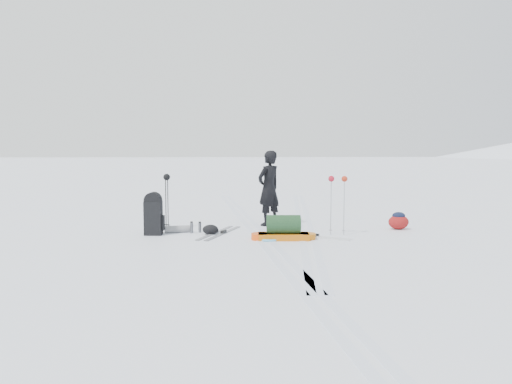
# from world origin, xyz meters

# --- Properties ---
(ground) EXTENTS (200.00, 200.00, 0.00)m
(ground) POSITION_xyz_m (0.00, 0.00, 0.00)
(ground) COLOR silver
(ground) RESTS_ON ground
(ski_tracks) EXTENTS (3.38, 17.97, 0.01)m
(ski_tracks) POSITION_xyz_m (0.61, 0.88, 0.00)
(ski_tracks) COLOR silver
(ski_tracks) RESTS_ON ground
(skier) EXTENTS (0.82, 0.79, 1.88)m
(skier) POSITION_xyz_m (0.36, 1.14, 0.94)
(skier) COLOR black
(skier) RESTS_ON ground
(pulk_sled) EXTENTS (1.40, 0.51, 0.53)m
(pulk_sled) POSITION_xyz_m (0.47, -0.84, 0.20)
(pulk_sled) COLOR #C4600B
(pulk_sled) RESTS_ON ground
(expedition_rucksack) EXTENTS (1.03, 0.56, 0.96)m
(expedition_rucksack) POSITION_xyz_m (-2.29, -0.02, 0.45)
(expedition_rucksack) COLOR black
(expedition_rucksack) RESTS_ON ground
(ski_poles_black) EXTENTS (0.16, 0.17, 1.33)m
(ski_poles_black) POSITION_xyz_m (-2.14, 0.79, 1.09)
(ski_poles_black) COLOR black
(ski_poles_black) RESTS_ON ground
(ski_poles_silver) EXTENTS (0.41, 0.21, 1.33)m
(ski_poles_silver) POSITION_xyz_m (1.76, -0.34, 1.11)
(ski_poles_silver) COLOR #ADB0B4
(ski_poles_silver) RESTS_ON ground
(touring_skis_grey) EXTENTS (1.04, 1.96, 0.07)m
(touring_skis_grey) POSITION_xyz_m (-0.88, 0.04, 0.02)
(touring_skis_grey) COLOR gray
(touring_skis_grey) RESTS_ON ground
(touring_skis_white) EXTENTS (1.55, 1.14, 0.06)m
(touring_skis_white) POSITION_xyz_m (1.17, -0.59, 0.01)
(touring_skis_white) COLOR silver
(touring_skis_white) RESTS_ON ground
(rope_coil) EXTENTS (0.58, 0.58, 0.06)m
(rope_coil) POSITION_xyz_m (0.16, -0.85, 0.03)
(rope_coil) COLOR #5EBDE6
(rope_coil) RESTS_ON ground
(small_daypack) EXTENTS (0.49, 0.37, 0.42)m
(small_daypack) POSITION_xyz_m (3.40, 0.29, 0.20)
(small_daypack) COLOR maroon
(small_daypack) RESTS_ON ground
(thermos_pair) EXTENTS (0.27, 0.17, 0.27)m
(thermos_pair) POSITION_xyz_m (-1.43, 0.16, 0.13)
(thermos_pair) COLOR slate
(thermos_pair) RESTS_ON ground
(stuff_sack) EXTENTS (0.42, 0.37, 0.22)m
(stuff_sack) POSITION_xyz_m (-1.09, -0.08, 0.11)
(stuff_sack) COLOR black
(stuff_sack) RESTS_ON ground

